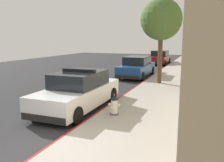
% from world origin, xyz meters
% --- Properties ---
extents(ground_plane, '(31.90, 60.00, 0.20)m').
position_xyz_m(ground_plane, '(-4.27, 10.00, -0.10)').
color(ground_plane, '#2B2B2D').
extents(sidewalk_pavement, '(3.47, 60.00, 0.16)m').
position_xyz_m(sidewalk_pavement, '(1.73, 10.00, 0.08)').
color(sidewalk_pavement, '#9E9991').
rests_on(sidewalk_pavement, ground).
extents(curb_painted_edge, '(0.08, 60.00, 0.16)m').
position_xyz_m(curb_painted_edge, '(-0.04, 10.00, 0.08)').
color(curb_painted_edge, maroon).
rests_on(curb_painted_edge, ground).
extents(police_cruiser, '(1.94, 4.84, 1.68)m').
position_xyz_m(police_cruiser, '(-1.23, 3.95, 0.74)').
color(police_cruiser, white).
rests_on(police_cruiser, ground).
extents(parked_car_silver_ahead, '(1.94, 4.84, 1.56)m').
position_xyz_m(parked_car_silver_ahead, '(-1.27, 13.20, 0.74)').
color(parked_car_silver_ahead, navy).
rests_on(parked_car_silver_ahead, ground).
extents(parked_car_dark_far, '(1.94, 4.84, 1.56)m').
position_xyz_m(parked_car_dark_far, '(-1.30, 23.16, 0.74)').
color(parked_car_dark_far, maroon).
rests_on(parked_car_dark_far, ground).
extents(fire_hydrant, '(0.44, 0.40, 0.76)m').
position_xyz_m(fire_hydrant, '(0.63, 3.26, 0.51)').
color(fire_hydrant, '#4C4C51').
rests_on(fire_hydrant, sidewalk_pavement).
extents(street_tree, '(2.51, 2.51, 5.15)m').
position_xyz_m(street_tree, '(1.00, 10.24, 4.02)').
color(street_tree, brown).
rests_on(street_tree, sidewalk_pavement).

